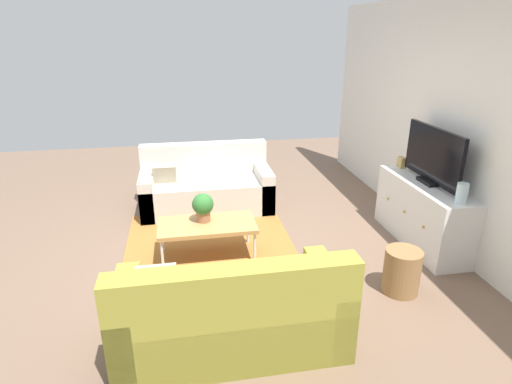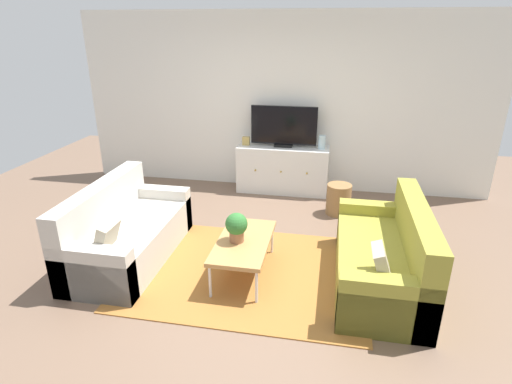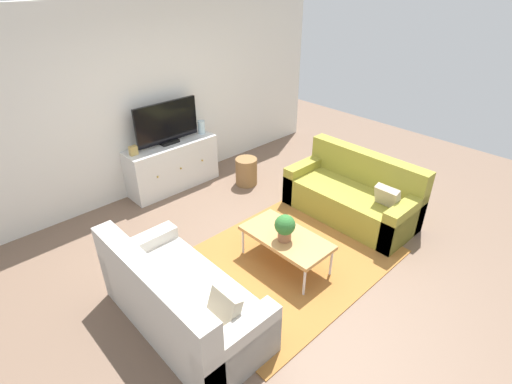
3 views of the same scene
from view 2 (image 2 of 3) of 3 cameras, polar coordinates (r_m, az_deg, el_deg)
The scene contains 12 objects.
ground_plane at distance 4.67m, azimuth -0.80°, elevation -9.97°, with size 10.00×10.00×0.00m, color brown.
wall_back at distance 6.58m, azimuth 3.70°, elevation 12.10°, with size 6.40×0.12×2.70m, color silver.
area_rug at distance 4.54m, azimuth -1.19°, elevation -10.89°, with size 2.50×1.90×0.01m, color #9E662D.
couch_left_side at distance 4.90m, azimuth -17.81°, elevation -5.60°, with size 0.82×1.74×0.86m.
couch_right_side at distance 4.41m, azimuth 17.73°, elevation -8.88°, with size 0.82×1.74×0.86m.
coffee_table at distance 4.33m, azimuth -1.72°, elevation -7.01°, with size 0.54×1.03×0.40m.
potted_plant at distance 4.22m, azimuth -2.71°, elevation -4.71°, with size 0.23×0.23×0.31m.
tv_console at distance 6.54m, azimuth 3.70°, elevation 3.15°, with size 1.41×0.47×0.73m.
flat_screen_tv at distance 6.38m, azimuth 3.87°, elevation 8.98°, with size 1.01×0.16×0.62m.
glass_vase at distance 6.37m, azimuth 9.08°, elevation 6.81°, with size 0.11×0.11×0.21m, color silver.
mantel_clock at distance 6.51m, azimuth -1.38°, elevation 7.06°, with size 0.11×0.07×0.13m, color tan.
wicker_basket at distance 5.89m, azimuth 11.32°, elevation -0.99°, with size 0.34×0.34×0.43m, color olive.
Camera 2 is at (0.81, -3.88, 2.47)m, focal length 29.01 mm.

